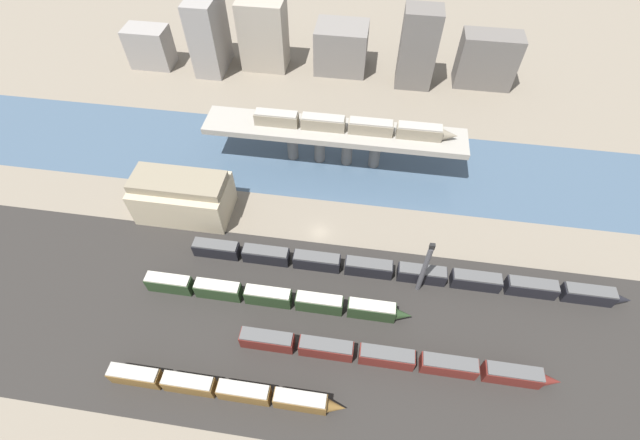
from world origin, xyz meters
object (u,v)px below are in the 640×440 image
train_yard_near (222,389)px  signal_tower (424,268)px  train_yard_mid (393,358)px  train_yard_outer (401,271)px  train_yard_far (273,297)px  train_on_bridge (353,125)px  warehouse_building (183,196)px

train_yard_near → signal_tower: 44.12m
train_yard_mid → train_yard_outer: bearing=87.1°
train_yard_mid → train_yard_outer: (0.96, 19.14, -0.07)m
train_yard_mid → signal_tower: (4.82, 16.66, 5.89)m
train_yard_outer → train_yard_far: bearing=-158.7°
train_yard_far → train_on_bridge: bearing=75.3°
train_on_bridge → signal_tower: signal_tower is taller
train_yard_outer → train_on_bridge: bearing=112.8°
train_on_bridge → signal_tower: size_ratio=3.14×
train_yard_far → signal_tower: 31.02m
train_on_bridge → train_yard_mid: bearing=-76.0°
train_yard_far → signal_tower: (29.53, 7.54, 5.77)m
train_on_bridge → train_yard_outer: (14.19, -33.78, -10.61)m
train_yard_outer → warehouse_building: (-51.57, 11.24, 3.41)m
train_yard_near → train_yard_far: size_ratio=0.78×
train_yard_mid → train_yard_far: bearing=159.8°
train_yard_outer → warehouse_building: size_ratio=4.26×
train_yard_near → train_yard_outer: 42.41m
train_yard_far → train_yard_outer: (25.67, 10.03, -0.19)m
train_yard_mid → train_yard_far: train_yard_far is taller
train_on_bridge → train_yard_mid: (13.24, -52.92, -10.54)m
signal_tower → train_yard_near: bearing=-142.4°
train_yard_far → warehouse_building: bearing=140.6°
train_yard_mid → signal_tower: size_ratio=3.70×
train_yard_mid → warehouse_building: warehouse_building is taller
train_on_bridge → train_yard_outer: size_ratio=0.54×
train_on_bridge → warehouse_building: bearing=-148.9°
train_yard_far → warehouse_building: 33.67m
train_yard_near → train_yard_outer: train_yard_near is taller
warehouse_building → train_yard_outer: bearing=-12.3°
signal_tower → train_yard_far: bearing=-165.7°
train_yard_far → warehouse_building: (-25.90, 21.27, 3.22)m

